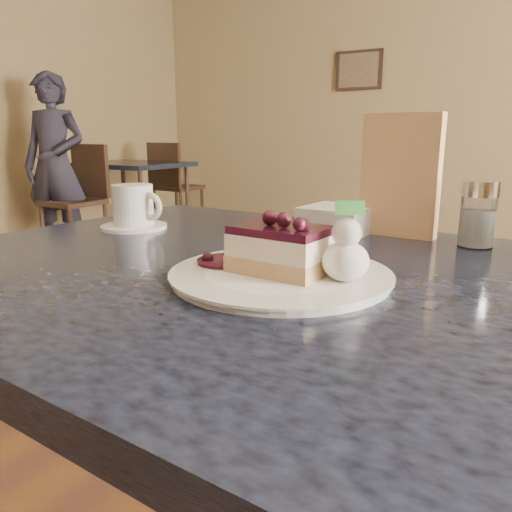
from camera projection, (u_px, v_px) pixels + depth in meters
The scene contains 11 objects.
main_table at pixel (298, 325), 0.78m from camera, with size 1.40×0.99×0.83m.
dessert_plate at pixel (280, 276), 0.72m from camera, with size 0.31×0.31×0.01m, color white.
cheesecake_slice at pixel (281, 249), 0.71m from camera, with size 0.14×0.10×0.07m.
whipped_cream at pixel (345, 261), 0.66m from camera, with size 0.06×0.06×0.06m.
berry_sauce at pixel (226, 261), 0.76m from camera, with size 0.09×0.09×0.01m, color black.
coffee_set at pixel (134, 209), 1.10m from camera, with size 0.15×0.14×0.10m.
menu_card at pixel (400, 176), 1.00m from camera, with size 0.16×0.03×0.24m, color beige.
sugar_shaker at pixel (478, 214), 0.91m from camera, with size 0.07×0.07×0.12m.
napkin_stack at pixel (337, 220), 1.06m from camera, with size 0.13×0.13×0.06m, color white.
bg_table_far_left at pixel (134, 233), 5.03m from camera, with size 1.05×1.88×1.25m.
patron at pixel (55, 166), 4.29m from camera, with size 0.57×0.37×1.55m, color #22212F.
Camera 1 is at (0.37, -0.41, 1.04)m, focal length 35.00 mm.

